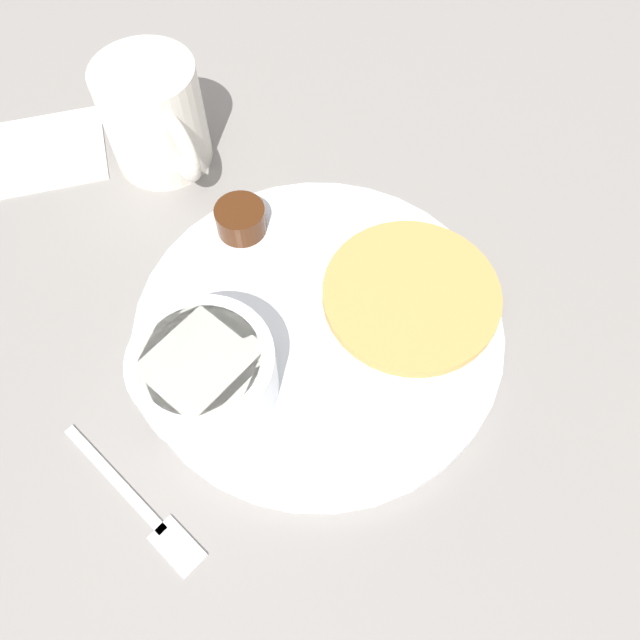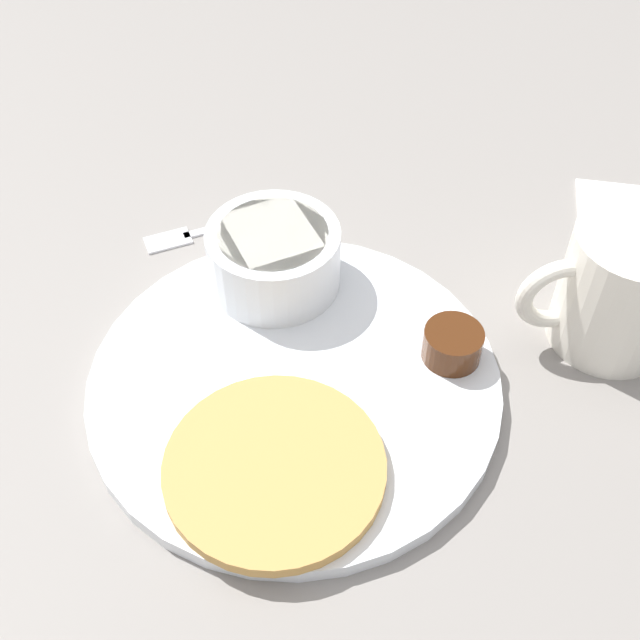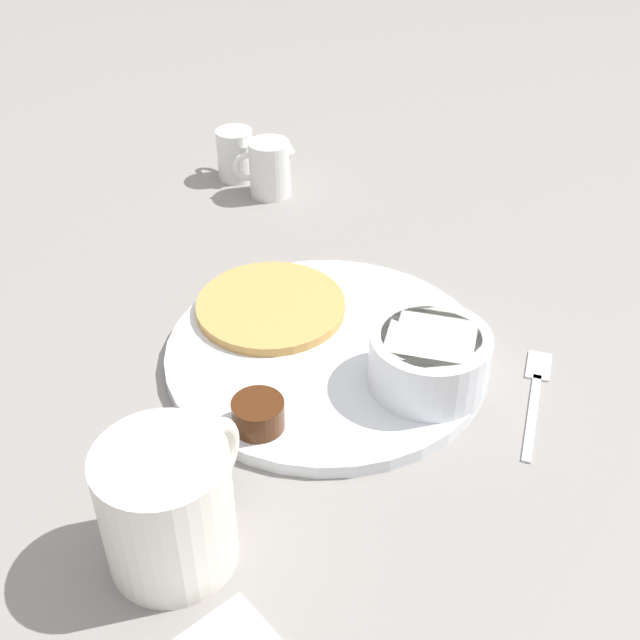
% 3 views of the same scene
% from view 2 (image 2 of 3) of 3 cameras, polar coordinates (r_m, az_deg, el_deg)
% --- Properties ---
extents(ground_plane, '(4.00, 4.00, 0.00)m').
position_cam_2_polar(ground_plane, '(0.55, -1.81, -4.85)').
color(ground_plane, gray).
extents(plate, '(0.28, 0.28, 0.01)m').
position_cam_2_polar(plate, '(0.55, -1.82, -4.46)').
color(plate, white).
rests_on(plate, ground_plane).
extents(pancake_stack, '(0.14, 0.14, 0.01)m').
position_cam_2_polar(pancake_stack, '(0.50, -3.25, -10.45)').
color(pancake_stack, tan).
rests_on(pancake_stack, plate).
extents(bowl, '(0.10, 0.10, 0.05)m').
position_cam_2_polar(bowl, '(0.59, -3.30, 4.60)').
color(bowl, white).
rests_on(bowl, plate).
extents(syrup_cup, '(0.04, 0.04, 0.02)m').
position_cam_2_polar(syrup_cup, '(0.55, 9.40, -1.72)').
color(syrup_cup, '#47230F').
rests_on(syrup_cup, plate).
extents(butter_ramekin, '(0.04, 0.04, 0.04)m').
position_cam_2_polar(butter_ramekin, '(0.61, -1.83, 5.01)').
color(butter_ramekin, white).
rests_on(butter_ramekin, plate).
extents(coffee_mug, '(0.09, 0.12, 0.09)m').
position_cam_2_polar(coffee_mug, '(0.59, 20.47, 2.07)').
color(coffee_mug, silver).
rests_on(coffee_mug, ground_plane).
extents(fork, '(0.06, 0.13, 0.00)m').
position_cam_2_polar(fork, '(0.67, -8.10, 6.38)').
color(fork, silver).
rests_on(fork, ground_plane).
extents(napkin, '(0.15, 0.12, 0.00)m').
position_cam_2_polar(napkin, '(0.71, 21.70, 5.81)').
color(napkin, white).
rests_on(napkin, ground_plane).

